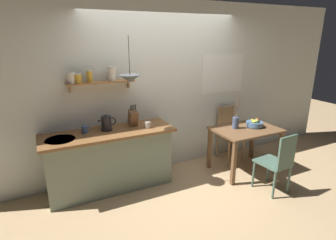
{
  "coord_description": "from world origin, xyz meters",
  "views": [
    {
      "loc": [
        -1.82,
        -3.26,
        2.17
      ],
      "look_at": [
        -0.1,
        0.25,
        0.95
      ],
      "focal_mm": 28.97,
      "sensor_mm": 36.0,
      "label": 1
    }
  ],
  "objects_px": {
    "dining_chair_far": "(228,130)",
    "coffee_mug_by_sink": "(85,129)",
    "twig_vase": "(236,122)",
    "coffee_mug_spare": "(148,125)",
    "dining_table": "(245,135)",
    "electric_kettle": "(107,123)",
    "pendant_lamp": "(130,79)",
    "dining_chair_near": "(278,161)",
    "knife_block": "(133,118)",
    "fruit_bowl": "(255,123)"
  },
  "relations": [
    {
      "from": "dining_table",
      "to": "coffee_mug_by_sink",
      "type": "distance_m",
      "value": 2.51
    },
    {
      "from": "dining_chair_far",
      "to": "coffee_mug_by_sink",
      "type": "relative_size",
      "value": 7.66
    },
    {
      "from": "dining_chair_near",
      "to": "coffee_mug_by_sink",
      "type": "distance_m",
      "value": 2.72
    },
    {
      "from": "dining_chair_far",
      "to": "coffee_mug_by_sink",
      "type": "height_order",
      "value": "coffee_mug_by_sink"
    },
    {
      "from": "dining_table",
      "to": "dining_chair_far",
      "type": "relative_size",
      "value": 1.09
    },
    {
      "from": "dining_table",
      "to": "knife_block",
      "type": "xyz_separation_m",
      "value": [
        -1.75,
        0.47,
        0.4
      ]
    },
    {
      "from": "twig_vase",
      "to": "coffee_mug_by_sink",
      "type": "relative_size",
      "value": 4.04
    },
    {
      "from": "fruit_bowl",
      "to": "coffee_mug_spare",
      "type": "height_order",
      "value": "coffee_mug_spare"
    },
    {
      "from": "dining_table",
      "to": "dining_chair_far",
      "type": "distance_m",
      "value": 0.53
    },
    {
      "from": "dining_chair_far",
      "to": "fruit_bowl",
      "type": "height_order",
      "value": "dining_chair_far"
    },
    {
      "from": "dining_table",
      "to": "electric_kettle",
      "type": "relative_size",
      "value": 4.18
    },
    {
      "from": "fruit_bowl",
      "to": "pendant_lamp",
      "type": "height_order",
      "value": "pendant_lamp"
    },
    {
      "from": "dining_table",
      "to": "coffee_mug_by_sink",
      "type": "relative_size",
      "value": 8.37
    },
    {
      "from": "coffee_mug_by_sink",
      "to": "dining_chair_near",
      "type": "bearing_deg",
      "value": -27.09
    },
    {
      "from": "coffee_mug_by_sink",
      "to": "knife_block",
      "type": "bearing_deg",
      "value": -0.74
    },
    {
      "from": "twig_vase",
      "to": "pendant_lamp",
      "type": "height_order",
      "value": "pendant_lamp"
    },
    {
      "from": "dining_table",
      "to": "dining_chair_far",
      "type": "xyz_separation_m",
      "value": [
        0.07,
        0.52,
        -0.1
      ]
    },
    {
      "from": "twig_vase",
      "to": "fruit_bowl",
      "type": "bearing_deg",
      "value": -14.09
    },
    {
      "from": "fruit_bowl",
      "to": "knife_block",
      "type": "bearing_deg",
      "value": 166.41
    },
    {
      "from": "fruit_bowl",
      "to": "twig_vase",
      "type": "relative_size",
      "value": 0.54
    },
    {
      "from": "dining_chair_far",
      "to": "knife_block",
      "type": "bearing_deg",
      "value": -178.43
    },
    {
      "from": "coffee_mug_by_sink",
      "to": "coffee_mug_spare",
      "type": "height_order",
      "value": "coffee_mug_by_sink"
    },
    {
      "from": "electric_kettle",
      "to": "coffee_mug_spare",
      "type": "distance_m",
      "value": 0.58
    },
    {
      "from": "twig_vase",
      "to": "coffee_mug_spare",
      "type": "xyz_separation_m",
      "value": [
        -1.43,
        0.22,
        0.1
      ]
    },
    {
      "from": "knife_block",
      "to": "coffee_mug_spare",
      "type": "height_order",
      "value": "knife_block"
    },
    {
      "from": "dining_chair_near",
      "to": "dining_chair_far",
      "type": "xyz_separation_m",
      "value": [
        0.12,
        1.26,
        0.03
      ]
    },
    {
      "from": "electric_kettle",
      "to": "pendant_lamp",
      "type": "xyz_separation_m",
      "value": [
        0.3,
        -0.21,
        0.64
      ]
    },
    {
      "from": "dining_table",
      "to": "pendant_lamp",
      "type": "relative_size",
      "value": 1.73
    },
    {
      "from": "dining_chair_near",
      "to": "pendant_lamp",
      "type": "height_order",
      "value": "pendant_lamp"
    },
    {
      "from": "dining_chair_far",
      "to": "twig_vase",
      "type": "bearing_deg",
      "value": -117.05
    },
    {
      "from": "dining_table",
      "to": "twig_vase",
      "type": "height_order",
      "value": "twig_vase"
    },
    {
      "from": "coffee_mug_spare",
      "to": "knife_block",
      "type": "bearing_deg",
      "value": 134.69
    },
    {
      "from": "electric_kettle",
      "to": "coffee_mug_by_sink",
      "type": "relative_size",
      "value": 2.0
    },
    {
      "from": "dining_table",
      "to": "dining_chair_near",
      "type": "relative_size",
      "value": 1.16
    },
    {
      "from": "knife_block",
      "to": "dining_chair_near",
      "type": "bearing_deg",
      "value": -35.59
    },
    {
      "from": "knife_block",
      "to": "pendant_lamp",
      "type": "distance_m",
      "value": 0.65
    },
    {
      "from": "dining_chair_far",
      "to": "electric_kettle",
      "type": "relative_size",
      "value": 3.83
    },
    {
      "from": "electric_kettle",
      "to": "dining_chair_far",
      "type": "bearing_deg",
      "value": 1.17
    },
    {
      "from": "dining_table",
      "to": "pendant_lamp",
      "type": "height_order",
      "value": "pendant_lamp"
    },
    {
      "from": "fruit_bowl",
      "to": "electric_kettle",
      "type": "distance_m",
      "value": 2.37
    },
    {
      "from": "dining_chair_far",
      "to": "knife_block",
      "type": "relative_size",
      "value": 2.89
    },
    {
      "from": "knife_block",
      "to": "coffee_mug_spare",
      "type": "distance_m",
      "value": 0.24
    },
    {
      "from": "dining_table",
      "to": "dining_chair_far",
      "type": "height_order",
      "value": "dining_chair_far"
    },
    {
      "from": "dining_chair_far",
      "to": "fruit_bowl",
      "type": "distance_m",
      "value": 0.59
    },
    {
      "from": "dining_table",
      "to": "coffee_mug_spare",
      "type": "relative_size",
      "value": 8.83
    },
    {
      "from": "dining_chair_near",
      "to": "dining_chair_far",
      "type": "height_order",
      "value": "dining_chair_far"
    },
    {
      "from": "dining_table",
      "to": "twig_vase",
      "type": "distance_m",
      "value": 0.27
    },
    {
      "from": "electric_kettle",
      "to": "knife_block",
      "type": "xyz_separation_m",
      "value": [
        0.39,
        -0.0,
        0.03
      ]
    },
    {
      "from": "dining_chair_far",
      "to": "coffee_mug_by_sink",
      "type": "xyz_separation_m",
      "value": [
        -2.51,
        -0.04,
        0.42
      ]
    },
    {
      "from": "dining_chair_near",
      "to": "twig_vase",
      "type": "xyz_separation_m",
      "value": [
        -0.1,
        0.83,
        0.34
      ]
    }
  ]
}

